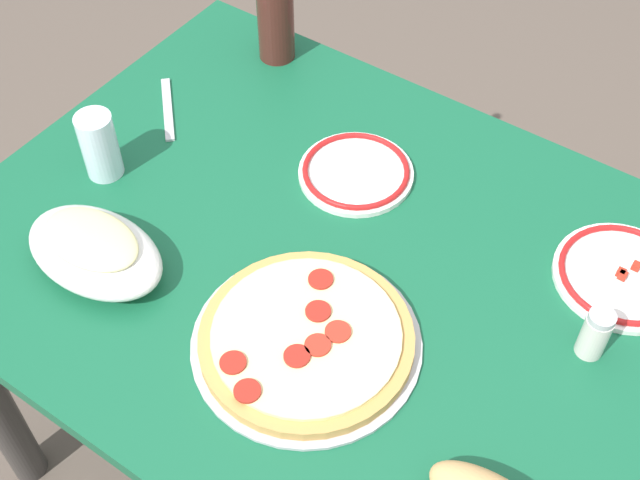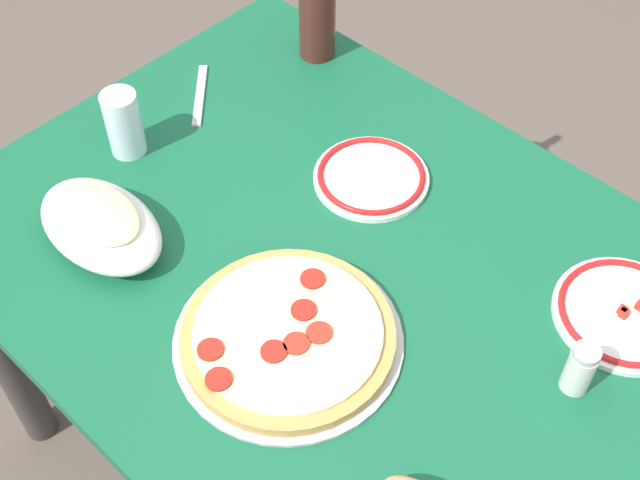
% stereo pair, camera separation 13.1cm
% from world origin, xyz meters
% --- Properties ---
extents(ground_plane, '(8.00, 8.00, 0.00)m').
position_xyz_m(ground_plane, '(0.00, 0.00, 0.00)').
color(ground_plane, brown).
rests_on(ground_plane, ground).
extents(dining_table, '(1.14, 0.88, 0.72)m').
position_xyz_m(dining_table, '(0.00, 0.00, 0.59)').
color(dining_table, '#145938').
rests_on(dining_table, ground).
extents(pepperoni_pizza, '(0.33, 0.33, 0.03)m').
position_xyz_m(pepperoni_pizza, '(0.08, -0.15, 0.73)').
color(pepperoni_pizza, '#B7B7BC').
rests_on(pepperoni_pizza, dining_table).
extents(baked_pasta_dish, '(0.24, 0.15, 0.08)m').
position_xyz_m(baked_pasta_dish, '(-0.27, -0.22, 0.76)').
color(baked_pasta_dish, white).
rests_on(baked_pasta_dish, dining_table).
extents(wine_bottle, '(0.07, 0.07, 0.30)m').
position_xyz_m(wine_bottle, '(-0.35, 0.36, 0.84)').
color(wine_bottle, '#471E19').
rests_on(wine_bottle, dining_table).
extents(water_glass, '(0.06, 0.06, 0.12)m').
position_xyz_m(water_glass, '(-0.40, -0.06, 0.78)').
color(water_glass, silver).
rests_on(water_glass, dining_table).
extents(side_plate_near, '(0.20, 0.20, 0.02)m').
position_xyz_m(side_plate_near, '(-0.05, 0.17, 0.73)').
color(side_plate_near, white).
rests_on(side_plate_near, dining_table).
extents(side_plate_far, '(0.21, 0.21, 0.02)m').
position_xyz_m(side_plate_far, '(0.41, 0.22, 0.73)').
color(side_plate_far, white).
rests_on(side_plate_far, dining_table).
extents(spice_shaker, '(0.04, 0.04, 0.09)m').
position_xyz_m(spice_shaker, '(0.42, 0.07, 0.76)').
color(spice_shaker, silver).
rests_on(spice_shaker, dining_table).
extents(fork_left, '(0.13, 0.13, 0.00)m').
position_xyz_m(fork_left, '(-0.42, 0.12, 0.72)').
color(fork_left, '#B7B7BC').
rests_on(fork_left, dining_table).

